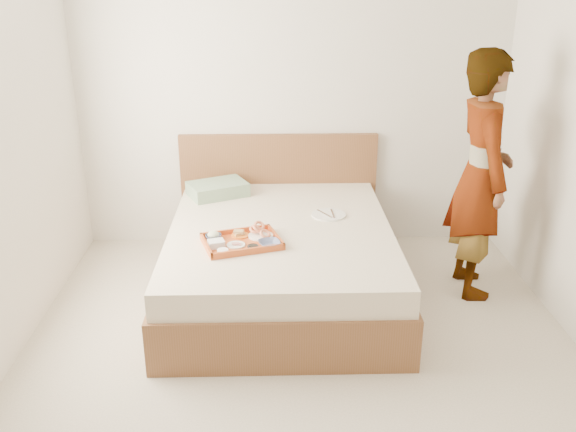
% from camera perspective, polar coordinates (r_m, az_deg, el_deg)
% --- Properties ---
extents(ground, '(3.50, 4.00, 0.01)m').
position_cam_1_polar(ground, '(3.76, 1.43, -14.43)').
color(ground, beige).
rests_on(ground, ground).
extents(wall_back, '(3.50, 0.01, 2.60)m').
position_cam_1_polar(wall_back, '(5.12, 0.41, 11.40)').
color(wall_back, silver).
rests_on(wall_back, ground).
extents(bed, '(1.65, 2.00, 0.53)m').
position_cam_1_polar(bed, '(4.48, -0.68, -4.12)').
color(bed, brown).
rests_on(bed, ground).
extents(headboard, '(1.65, 0.06, 0.95)m').
position_cam_1_polar(headboard, '(5.29, -0.86, 2.51)').
color(headboard, brown).
rests_on(headboard, ground).
extents(pillow, '(0.53, 0.46, 0.11)m').
position_cam_1_polar(pillow, '(4.99, -6.48, 2.48)').
color(pillow, '#8EAE85').
rests_on(pillow, bed).
extents(tray, '(0.57, 0.48, 0.04)m').
position_cam_1_polar(tray, '(4.09, -4.27, -2.33)').
color(tray, '#C24918').
rests_on(tray, bed).
extents(prawn_plate, '(0.21, 0.21, 0.01)m').
position_cam_1_polar(prawn_plate, '(4.18, -2.51, -1.83)').
color(prawn_plate, white).
rests_on(prawn_plate, tray).
extents(navy_bowl_big, '(0.17, 0.17, 0.03)m').
position_cam_1_polar(navy_bowl_big, '(4.03, -1.73, -2.55)').
color(navy_bowl_big, '#171C4C').
rests_on(navy_bowl_big, tray).
extents(sauce_dish, '(0.09, 0.09, 0.03)m').
position_cam_1_polar(sauce_dish, '(3.99, -3.24, -2.91)').
color(sauce_dish, black).
rests_on(sauce_dish, tray).
extents(meat_plate, '(0.15, 0.15, 0.01)m').
position_cam_1_polar(meat_plate, '(4.05, -4.81, -2.67)').
color(meat_plate, white).
rests_on(meat_plate, tray).
extents(bread_plate, '(0.15, 0.15, 0.01)m').
position_cam_1_polar(bread_plate, '(4.20, -4.42, -1.77)').
color(bread_plate, orange).
rests_on(bread_plate, tray).
extents(salad_bowl, '(0.13, 0.13, 0.03)m').
position_cam_1_polar(salad_bowl, '(4.15, -6.86, -1.92)').
color(salad_bowl, '#171C4C').
rests_on(salad_bowl, tray).
extents(plastic_tub, '(0.12, 0.11, 0.04)m').
position_cam_1_polar(plastic_tub, '(4.04, -6.61, -2.54)').
color(plastic_tub, silver).
rests_on(plastic_tub, tray).
extents(cheese_round, '(0.09, 0.09, 0.02)m').
position_cam_1_polar(cheese_round, '(3.95, -6.02, -3.24)').
color(cheese_round, white).
rests_on(cheese_round, tray).
extents(dinner_plate, '(0.30, 0.30, 0.01)m').
position_cam_1_polar(dinner_plate, '(4.57, 3.75, 0.11)').
color(dinner_plate, white).
rests_on(dinner_plate, bed).
extents(person, '(0.42, 0.64, 1.75)m').
position_cam_1_polar(person, '(4.54, 17.29, 3.55)').
color(person, beige).
rests_on(person, ground).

